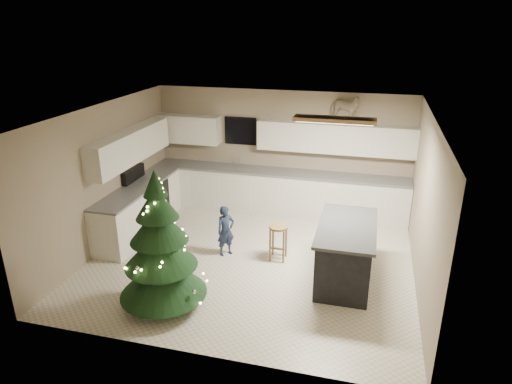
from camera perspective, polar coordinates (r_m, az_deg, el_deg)
ground_plane at (r=8.13m, az=-0.63°, el=-8.45°), size 5.50×5.50×0.00m
room_shell at (r=7.42m, az=-0.51°, el=3.38°), size 5.52×5.02×2.61m
cabinetry at (r=9.49m, az=-3.35°, el=1.01°), size 5.50×3.20×2.00m
island at (r=7.49m, az=11.10°, el=-7.43°), size 0.90×1.70×0.95m
bar_stool at (r=7.95m, az=2.81°, el=-5.28°), size 0.34×0.34×0.64m
christmas_tree at (r=6.69m, az=-11.84°, el=-7.39°), size 1.32×1.27×2.10m
toddler at (r=8.12m, az=-3.81°, el=-4.86°), size 0.39×0.39×0.92m
rocking_horse at (r=9.33m, az=10.96°, el=10.22°), size 0.76×0.53×0.61m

